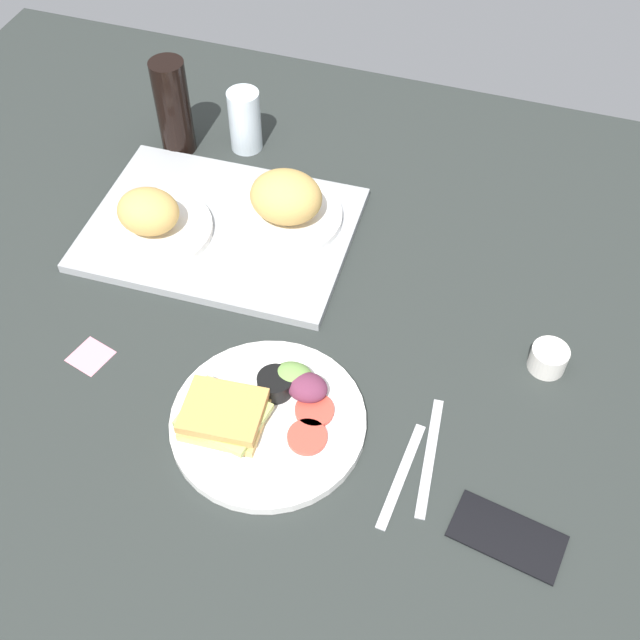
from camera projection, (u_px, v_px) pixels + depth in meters
ground_plane at (302, 354)px, 122.01cm from camera, size 190.00×150.00×3.00cm
serving_tray at (221, 229)px, 136.35cm from camera, size 46.05×34.45×1.60cm
bread_plate_near at (151, 219)px, 132.21cm from camera, size 19.81×19.81×8.62cm
bread_plate_far at (286, 203)px, 133.45cm from camera, size 20.07×20.07×9.87cm
plate_with_salad at (265, 414)px, 111.11cm from camera, size 27.88×27.88×5.40cm
drinking_glass at (245, 121)px, 147.37cm from camera, size 6.07×6.07×12.09cm
soda_bottle at (173, 107)px, 144.56cm from camera, size 6.40×6.40×18.64cm
espresso_cup at (548, 358)px, 117.04cm from camera, size 5.60×5.60×4.00cm
fork at (402, 475)px, 106.71cm from camera, size 2.80×17.06×0.50cm
knife at (430, 456)px, 108.53cm from camera, size 3.06×19.05×0.50cm
cell_phone at (507, 535)px, 101.00cm from camera, size 15.39×9.48×0.80cm
sticky_note at (91, 356)px, 119.73cm from camera, size 6.88×6.88×0.12cm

